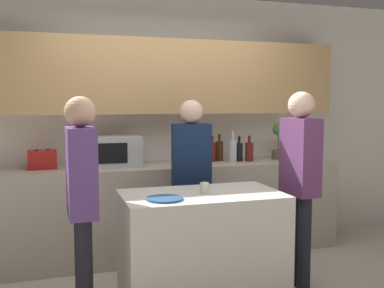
# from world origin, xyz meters

# --- Properties ---
(back_wall) EXTENTS (6.40, 0.40, 2.70)m
(back_wall) POSITION_xyz_m (0.00, 1.66, 1.54)
(back_wall) COLOR silver
(back_wall) RESTS_ON ground_plane
(back_counter) EXTENTS (3.60, 0.62, 0.94)m
(back_counter) POSITION_xyz_m (0.00, 1.39, 0.47)
(back_counter) COLOR #B7AD99
(back_counter) RESTS_ON ground_plane
(kitchen_island) EXTENTS (1.20, 0.69, 0.89)m
(kitchen_island) POSITION_xyz_m (-0.05, 0.17, 0.44)
(kitchen_island) COLOR beige
(kitchen_island) RESTS_ON ground_plane
(microwave) EXTENTS (0.52, 0.39, 0.30)m
(microwave) POSITION_xyz_m (-0.54, 1.44, 1.09)
(microwave) COLOR #B7BABC
(microwave) RESTS_ON back_counter
(toaster) EXTENTS (0.26, 0.16, 0.18)m
(toaster) POSITION_xyz_m (-1.21, 1.44, 1.03)
(toaster) COLOR #B21E19
(toaster) RESTS_ON back_counter
(potted_plant) EXTENTS (0.14, 0.14, 0.40)m
(potted_plant) POSITION_xyz_m (1.27, 1.44, 1.14)
(potted_plant) COLOR brown
(potted_plant) RESTS_ON back_counter
(bottle_0) EXTENTS (0.08, 0.08, 0.31)m
(bottle_0) POSITION_xyz_m (0.28, 1.37, 1.06)
(bottle_0) COLOR maroon
(bottle_0) RESTS_ON back_counter
(bottle_1) EXTENTS (0.08, 0.08, 0.28)m
(bottle_1) POSITION_xyz_m (0.38, 1.38, 1.04)
(bottle_1) COLOR #194723
(bottle_1) RESTS_ON back_counter
(bottle_2) EXTENTS (0.07, 0.07, 0.28)m
(bottle_2) POSITION_xyz_m (0.50, 1.46, 1.04)
(bottle_2) COLOR maroon
(bottle_2) RESTS_ON back_counter
(bottle_3) EXTENTS (0.08, 0.08, 0.29)m
(bottle_3) POSITION_xyz_m (0.60, 1.51, 1.05)
(bottle_3) COLOR #472814
(bottle_3) RESTS_ON back_counter
(bottle_4) EXTENTS (0.08, 0.08, 0.33)m
(bottle_4) POSITION_xyz_m (0.68, 1.32, 1.06)
(bottle_4) COLOR silver
(bottle_4) RESTS_ON back_counter
(bottle_5) EXTENTS (0.08, 0.08, 0.27)m
(bottle_5) POSITION_xyz_m (0.79, 1.42, 1.04)
(bottle_5) COLOR black
(bottle_5) RESTS_ON back_counter
(bottle_6) EXTENTS (0.09, 0.09, 0.28)m
(bottle_6) POSITION_xyz_m (0.89, 1.37, 1.04)
(bottle_6) COLOR maroon
(bottle_6) RESTS_ON back_counter
(plate_on_island) EXTENTS (0.26, 0.26, 0.01)m
(plate_on_island) POSITION_xyz_m (-0.37, 0.03, 0.89)
(plate_on_island) COLOR #2D5684
(plate_on_island) RESTS_ON kitchen_island
(cup_0) EXTENTS (0.07, 0.07, 0.08)m
(cup_0) POSITION_xyz_m (-0.03, 0.16, 0.93)
(cup_0) COLOR beige
(cup_0) RESTS_ON kitchen_island
(person_left) EXTENTS (0.21, 0.35, 1.61)m
(person_left) POSITION_xyz_m (-0.93, 0.15, 0.95)
(person_left) COLOR black
(person_left) RESTS_ON ground_plane
(person_center) EXTENTS (0.22, 0.36, 1.66)m
(person_center) POSITION_xyz_m (0.84, 0.25, 0.98)
(person_center) COLOR black
(person_center) RESTS_ON ground_plane
(person_right) EXTENTS (0.37, 0.24, 1.59)m
(person_right) POSITION_xyz_m (0.06, 0.78, 0.94)
(person_right) COLOR black
(person_right) RESTS_ON ground_plane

